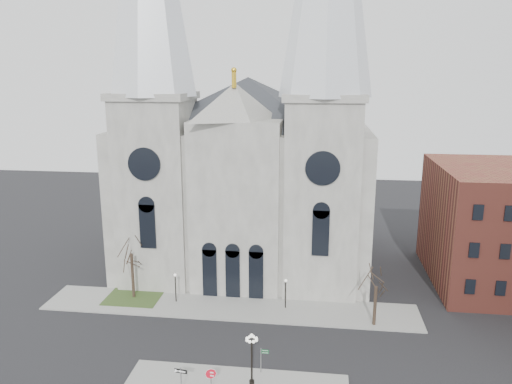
# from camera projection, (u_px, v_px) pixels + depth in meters

# --- Properties ---
(ground) EXTENTS (160.00, 160.00, 0.00)m
(ground) POSITION_uv_depth(u_px,v_px,m) (207.00, 366.00, 42.85)
(ground) COLOR black
(ground) RESTS_ON ground
(sidewalk_far) EXTENTS (40.00, 6.00, 0.14)m
(sidewalk_far) POSITION_uv_depth(u_px,v_px,m) (229.00, 307.00, 53.44)
(sidewalk_far) COLOR gray
(sidewalk_far) RESTS_ON ground
(grass_patch) EXTENTS (6.00, 5.00, 0.18)m
(grass_patch) POSITION_uv_depth(u_px,v_px,m) (134.00, 297.00, 55.74)
(grass_patch) COLOR #2C421C
(grass_patch) RESTS_ON ground
(cathedral) EXTENTS (33.00, 26.66, 54.00)m
(cathedral) POSITION_uv_depth(u_px,v_px,m) (245.00, 124.00, 60.56)
(cathedral) COLOR gray
(cathedral) RESTS_ON ground
(bg_building_brick) EXTENTS (14.00, 18.00, 14.00)m
(bg_building_brick) POSITION_uv_depth(u_px,v_px,m) (495.00, 225.00, 58.76)
(bg_building_brick) COLOR brown
(bg_building_brick) RESTS_ON ground
(tree_left) EXTENTS (3.20, 3.20, 7.50)m
(tree_left) POSITION_uv_depth(u_px,v_px,m) (131.00, 251.00, 54.46)
(tree_left) COLOR black
(tree_left) RESTS_ON ground
(tree_right) EXTENTS (3.20, 3.20, 6.00)m
(tree_right) POSITION_uv_depth(u_px,v_px,m) (376.00, 284.00, 48.65)
(tree_right) COLOR black
(tree_right) RESTS_ON ground
(ped_lamp_left) EXTENTS (0.32, 0.32, 3.26)m
(ped_lamp_left) POSITION_uv_depth(u_px,v_px,m) (175.00, 283.00, 54.12)
(ped_lamp_left) COLOR black
(ped_lamp_left) RESTS_ON sidewalk_far
(ped_lamp_right) EXTENTS (0.32, 0.32, 3.26)m
(ped_lamp_right) POSITION_uv_depth(u_px,v_px,m) (286.00, 289.00, 52.66)
(ped_lamp_right) COLOR black
(ped_lamp_right) RESTS_ON sidewalk_far
(stop_sign) EXTENTS (0.90, 0.14, 2.49)m
(stop_sign) POSITION_uv_depth(u_px,v_px,m) (211.00, 377.00, 38.14)
(stop_sign) COLOR slate
(stop_sign) RESTS_ON sidewalk_near
(globe_lamp) EXTENTS (1.27, 1.27, 4.81)m
(globe_lamp) POSITION_uv_depth(u_px,v_px,m) (252.00, 355.00, 38.86)
(globe_lamp) COLOR black
(globe_lamp) RESTS_ON sidewalk_near
(one_way_sign) EXTENTS (1.04, 0.18, 2.39)m
(one_way_sign) POSITION_uv_depth(u_px,v_px,m) (181.00, 377.00, 38.42)
(one_way_sign) COLOR slate
(one_way_sign) RESTS_ON sidewalk_near
(street_name_sign) EXTENTS (0.71, 0.09, 2.21)m
(street_name_sign) POSITION_uv_depth(u_px,v_px,m) (262.00, 358.00, 41.43)
(street_name_sign) COLOR slate
(street_name_sign) RESTS_ON sidewalk_near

